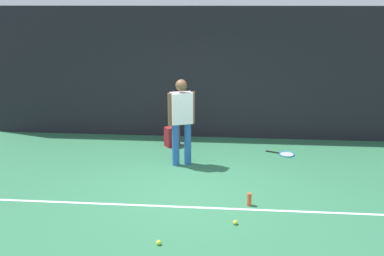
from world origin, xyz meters
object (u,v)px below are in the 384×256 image
backpack (172,137)px  water_bottle (249,199)px  tennis_ball_near_player (159,242)px  tennis_player (182,117)px  tennis_racket (285,154)px  tennis_ball_by_fence (235,222)px

backpack → water_bottle: (1.58, -2.71, -0.11)m
backpack → tennis_ball_near_player: bearing=55.3°
tennis_player → tennis_racket: bearing=178.6°
tennis_racket → backpack: backpack is taller
tennis_racket → water_bottle: size_ratio=3.07×
backpack → tennis_ball_by_fence: 3.58m
tennis_player → backpack: 1.37m
tennis_ball_by_fence → tennis_player: bearing=114.5°
tennis_ball_by_fence → water_bottle: water_bottle is taller
tennis_player → water_bottle: size_ratio=8.21×
tennis_racket → tennis_player: bearing=-139.6°
tennis_ball_near_player → tennis_racket: bearing=59.1°
tennis_ball_near_player → tennis_ball_by_fence: bearing=30.7°
backpack → tennis_racket: bearing=131.9°
tennis_ball_near_player → water_bottle: water_bottle is taller
tennis_racket → tennis_ball_by_fence: bearing=-89.0°
tennis_racket → backpack: size_ratio=1.44×
backpack → tennis_ball_near_player: size_ratio=6.67×
tennis_player → water_bottle: 2.21m
tennis_racket → tennis_ball_near_player: tennis_ball_near_player is taller
backpack → tennis_player: bearing=67.8°
tennis_player → tennis_ball_near_player: bearing=69.6°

